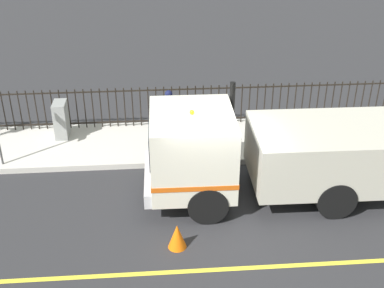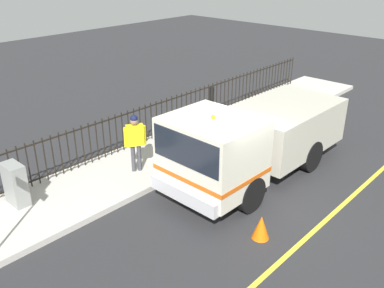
# 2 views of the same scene
# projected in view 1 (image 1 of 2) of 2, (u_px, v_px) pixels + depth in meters

# --- Properties ---
(ground_plane) EXTENTS (52.10, 52.10, 0.00)m
(ground_plane) POSITION_uv_depth(u_px,v_px,m) (215.00, 207.00, 12.34)
(ground_plane) COLOR #2B2B2D
(ground_plane) RESTS_ON ground
(sidewalk_slab) EXTENTS (2.66, 23.68, 0.16)m
(sidewalk_slab) POSITION_uv_depth(u_px,v_px,m) (202.00, 141.00, 15.21)
(sidewalk_slab) COLOR beige
(sidewalk_slab) RESTS_ON ground
(lane_marking) EXTENTS (0.12, 21.31, 0.01)m
(lane_marking) POSITION_uv_depth(u_px,v_px,m) (228.00, 269.00, 10.38)
(lane_marking) COLOR yellow
(lane_marking) RESTS_ON ground
(work_truck) EXTENTS (2.42, 6.42, 2.71)m
(work_truck) POSITION_uv_depth(u_px,v_px,m) (258.00, 150.00, 12.20)
(work_truck) COLOR silver
(work_truck) RESTS_ON ground
(worker_standing) EXTENTS (0.44, 0.57, 1.76)m
(worker_standing) POSITION_uv_depth(u_px,v_px,m) (169.00, 112.00, 14.32)
(worker_standing) COLOR yellow
(worker_standing) RESTS_ON sidewalk_slab
(iron_fence) EXTENTS (0.04, 20.17, 1.31)m
(iron_fence) POSITION_uv_depth(u_px,v_px,m) (199.00, 105.00, 15.82)
(iron_fence) COLOR black
(iron_fence) RESTS_ON sidewalk_slab
(utility_cabinet) EXTENTS (0.67, 0.38, 1.13)m
(utility_cabinet) POSITION_uv_depth(u_px,v_px,m) (61.00, 120.00, 15.08)
(utility_cabinet) COLOR gray
(utility_cabinet) RESTS_ON sidewalk_slab
(traffic_cone) EXTENTS (0.41, 0.41, 0.59)m
(traffic_cone) POSITION_uv_depth(u_px,v_px,m) (177.00, 236.00, 10.88)
(traffic_cone) COLOR orange
(traffic_cone) RESTS_ON ground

